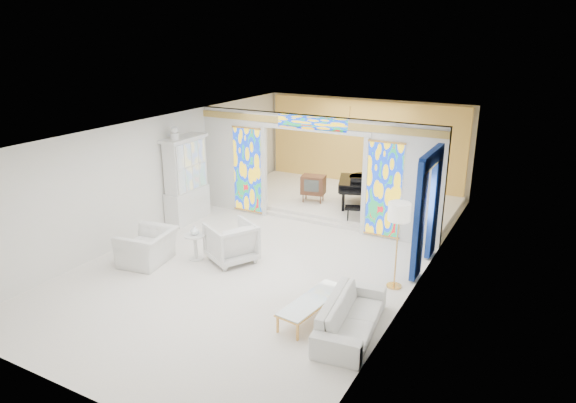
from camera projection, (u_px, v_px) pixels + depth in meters
The scene contains 24 objects.
floor at pixel (277, 249), 12.60m from camera, with size 12.00×12.00×0.00m, color white.
ceiling at pixel (276, 128), 11.65m from camera, with size 7.00×12.00×0.02m, color white.
wall_back at pixel (365, 144), 17.13m from camera, with size 7.00×0.02×3.00m, color silver.
wall_front at pixel (63, 303), 7.12m from camera, with size 7.00×0.02×3.00m, color silver.
wall_left at pixel (163, 172), 13.71m from camera, with size 0.02×12.00×3.00m, color silver.
wall_right at pixel (424, 215), 10.55m from camera, with size 0.02×12.00×3.00m, color silver.
partition_wall at pixel (313, 166), 13.74m from camera, with size 7.00×0.22×3.00m.
stained_glass_left at pixel (248, 170), 14.68m from camera, with size 0.90×0.04×2.40m, color gold.
stained_glass_right at pixel (384, 190), 12.85m from camera, with size 0.90×0.04×2.40m, color gold.
stained_glass_transom at pixel (312, 123), 13.29m from camera, with size 2.00×0.04×0.34m, color gold.
alcove_platform at pixel (342, 199), 15.99m from camera, with size 6.80×3.80×0.18m, color white.
gold_curtain_back at pixel (364, 145), 17.03m from camera, with size 6.70×0.10×2.90m, color gold.
chandelier at pixel (349, 122), 15.04m from camera, with size 0.48×0.48×0.30m, color gold.
blue_drapes at pixel (428, 201), 11.15m from camera, with size 0.14×1.85×2.65m.
china_cabinet at pixel (186, 180), 14.18m from camera, with size 0.56×1.46×2.72m.
armchair_left at pixel (148, 247), 11.74m from camera, with size 1.19×1.04×0.77m, color white.
armchair_right at pixel (231, 242), 11.82m from camera, with size 0.99×1.02×0.93m, color silver.
sofa at pixel (351, 316), 9.05m from camera, with size 2.17×0.85×0.63m, color white.
side_table at pixel (195, 243), 11.91m from camera, with size 0.62×0.62×0.62m.
vase at pixel (194, 230), 11.81m from camera, with size 0.20×0.20×0.21m, color white.
coffee_table at pixel (313, 301), 9.49m from camera, with size 0.75×1.75×0.38m.
floor_lamp at pixel (399, 216), 10.24m from camera, with size 0.48×0.48×1.85m.
grand_piano at pixel (365, 183), 15.07m from camera, with size 1.76×2.68×0.96m.
tv_console at pixel (313, 185), 15.37m from camera, with size 0.77×0.60×0.80m.
Camera 1 is at (5.75, -10.06, 5.10)m, focal length 32.00 mm.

